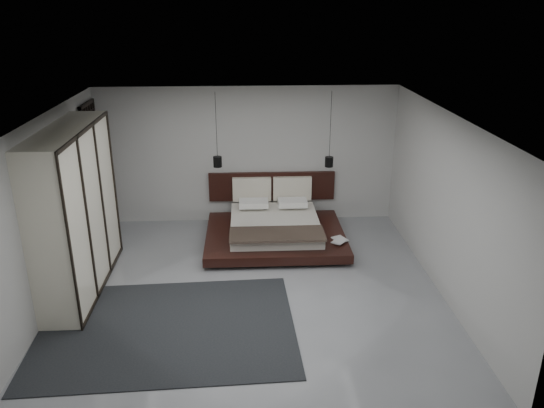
{
  "coord_description": "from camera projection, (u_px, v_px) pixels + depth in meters",
  "views": [
    {
      "loc": [
        -0.05,
        -7.42,
        4.33
      ],
      "look_at": [
        0.4,
        1.2,
        1.02
      ],
      "focal_mm": 35.0,
      "sensor_mm": 36.0,
      "label": 1
    }
  ],
  "objects": [
    {
      "name": "floor",
      "position": [
        251.0,
        291.0,
        8.47
      ],
      "size": [
        6.0,
        6.0,
        0.0
      ],
      "primitive_type": "plane",
      "color": "gray",
      "rests_on": "ground"
    },
    {
      "name": "book_lower",
      "position": [
        335.0,
        241.0,
        9.65
      ],
      "size": [
        0.32,
        0.35,
        0.03
      ],
      "primitive_type": "imported",
      "rotation": [
        0.0,
        0.0,
        0.45
      ],
      "color": "#99724C",
      "rests_on": "bed"
    },
    {
      "name": "wall_right",
      "position": [
        446.0,
        206.0,
        8.12
      ],
      "size": [
        0.0,
        6.0,
        6.0
      ],
      "primitive_type": "plane",
      "rotation": [
        1.57,
        0.0,
        -1.57
      ],
      "color": "#B2B2AF",
      "rests_on": "floor"
    },
    {
      "name": "wardrobe",
      "position": [
        75.0,
        211.0,
        8.18
      ],
      "size": [
        0.63,
        2.65,
        2.6
      ],
      "color": "silver",
      "rests_on": "floor"
    },
    {
      "name": "bed",
      "position": [
        275.0,
        227.0,
        10.18
      ],
      "size": [
        2.6,
        2.32,
        1.05
      ],
      "color": "black",
      "rests_on": "floor"
    },
    {
      "name": "lattice_screen",
      "position": [
        94.0,
        171.0,
        10.15
      ],
      "size": [
        0.05,
        0.9,
        2.6
      ],
      "primitive_type": "cube",
      "color": "black",
      "rests_on": "floor"
    },
    {
      "name": "wall_back",
      "position": [
        248.0,
        156.0,
        10.77
      ],
      "size": [
        6.0,
        0.0,
        6.0
      ],
      "primitive_type": "plane",
      "rotation": [
        1.57,
        0.0,
        0.0
      ],
      "color": "#B2B2AF",
      "rests_on": "floor"
    },
    {
      "name": "pendant_right",
      "position": [
        329.0,
        161.0,
        10.18
      ],
      "size": [
        0.16,
        0.16,
        1.45
      ],
      "color": "black",
      "rests_on": "ceiling"
    },
    {
      "name": "wall_front",
      "position": [
        254.0,
        322.0,
        5.17
      ],
      "size": [
        6.0,
        0.0,
        6.0
      ],
      "primitive_type": "plane",
      "rotation": [
        -1.57,
        0.0,
        0.0
      ],
      "color": "#B2B2AF",
      "rests_on": "floor"
    },
    {
      "name": "rug",
      "position": [
        168.0,
        328.0,
        7.5
      ],
      "size": [
        3.68,
        2.7,
        0.02
      ],
      "primitive_type": "cube",
      "rotation": [
        0.0,
        0.0,
        0.04
      ],
      "color": "black",
      "rests_on": "floor"
    },
    {
      "name": "book_upper",
      "position": [
        334.0,
        240.0,
        9.62
      ],
      "size": [
        0.32,
        0.33,
        0.02
      ],
      "primitive_type": "imported",
      "rotation": [
        0.0,
        0.0,
        -0.69
      ],
      "color": "#99724C",
      "rests_on": "book_lower"
    },
    {
      "name": "ceiling",
      "position": [
        248.0,
        118.0,
        7.47
      ],
      "size": [
        6.0,
        6.0,
        0.0
      ],
      "primitive_type": "plane",
      "rotation": [
        3.14,
        0.0,
        0.0
      ],
      "color": "white",
      "rests_on": "wall_back"
    },
    {
      "name": "wall_left",
      "position": [
        47.0,
        214.0,
        7.82
      ],
      "size": [
        0.0,
        6.0,
        6.0
      ],
      "primitive_type": "plane",
      "rotation": [
        1.57,
        0.0,
        1.57
      ],
      "color": "#B2B2AF",
      "rests_on": "floor"
    },
    {
      "name": "pendant_left",
      "position": [
        218.0,
        161.0,
        10.06
      ],
      "size": [
        0.16,
        0.16,
        1.42
      ],
      "color": "black",
      "rests_on": "ceiling"
    }
  ]
}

